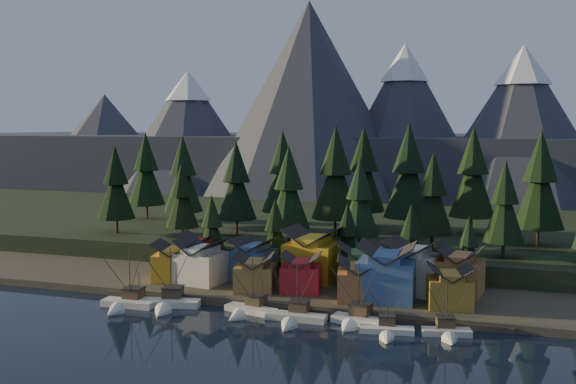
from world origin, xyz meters
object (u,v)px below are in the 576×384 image
(boat_2, at_px, (247,303))
(house_back_1, at_px, (254,258))
(boat_4, at_px, (355,312))
(house_front_1, at_px, (201,260))
(boat_5, at_px, (387,325))
(boat_0, at_px, (125,296))
(house_back_0, at_px, (197,252))
(boat_3, at_px, (294,311))
(boat_6, at_px, (448,325))
(house_front_0, at_px, (175,260))
(boat_1, at_px, (168,296))

(boat_2, bearing_deg, house_back_1, 119.71)
(boat_4, relative_size, house_front_1, 1.19)
(boat_4, relative_size, boat_5, 1.17)
(boat_2, bearing_deg, boat_0, -159.47)
(house_front_1, height_order, house_back_1, house_front_1)
(boat_2, height_order, house_back_0, house_back_0)
(boat_3, bearing_deg, boat_5, -6.86)
(boat_6, relative_size, house_front_0, 1.03)
(boat_5, height_order, house_back_1, house_back_1)
(boat_4, distance_m, boat_6, 16.15)
(boat_2, height_order, house_front_1, house_front_1)
(boat_4, distance_m, house_front_0, 45.58)
(boat_2, distance_m, house_front_1, 21.61)
(boat_1, height_order, boat_4, boat_1)
(house_back_0, xyz_separation_m, house_back_1, (14.64, -1.83, 0.01))
(house_back_0, bearing_deg, boat_5, -31.05)
(boat_2, distance_m, house_front_0, 26.86)
(boat_0, relative_size, house_back_1, 1.35)
(house_front_0, relative_size, house_front_1, 1.00)
(boat_2, distance_m, house_back_0, 30.75)
(boat_1, relative_size, boat_5, 1.27)
(boat_2, xyz_separation_m, boat_4, (20.59, -0.12, 0.33))
(boat_4, height_order, house_front_0, boat_4)
(boat_1, xyz_separation_m, house_back_0, (-4.99, 23.06, 3.98))
(boat_1, xyz_separation_m, boat_4, (36.72, 0.98, 0.10))
(boat_3, xyz_separation_m, house_front_1, (-25.97, 15.55, 4.39))
(boat_4, height_order, boat_5, boat_4)
(boat_0, relative_size, boat_1, 0.94)
(boat_5, relative_size, house_back_1, 1.12)
(house_front_1, bearing_deg, boat_1, -82.70)
(house_front_1, bearing_deg, house_back_1, 40.85)
(boat_4, bearing_deg, boat_1, -168.49)
(house_back_1, bearing_deg, boat_5, -28.85)
(house_front_1, bearing_deg, boat_6, -8.88)
(boat_2, relative_size, boat_5, 1.12)
(boat_1, xyz_separation_m, boat_5, (42.98, -2.53, -0.55))
(boat_6, relative_size, house_back_1, 1.14)
(boat_6, bearing_deg, house_front_1, 150.91)
(boat_4, distance_m, boat_5, 7.20)
(house_front_0, height_order, house_front_1, house_front_1)
(house_back_0, bearing_deg, house_back_1, -10.12)
(house_front_0, xyz_separation_m, house_back_1, (16.13, 6.15, 0.29))
(boat_6, xyz_separation_m, house_back_1, (-43.16, 21.65, 4.27))
(boat_2, relative_size, house_front_1, 1.13)
(house_front_0, height_order, house_back_0, house_back_0)
(boat_5, distance_m, house_back_1, 41.18)
(boat_4, distance_m, house_front_1, 39.46)
(boat_2, relative_size, house_front_0, 1.13)
(boat_1, bearing_deg, boat_5, -15.45)
(boat_3, relative_size, boat_5, 1.20)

